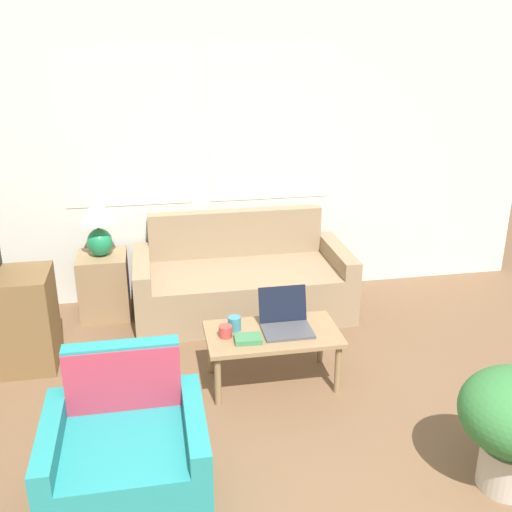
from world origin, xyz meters
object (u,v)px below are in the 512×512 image
Objects in this scene: couch at (241,283)px; armchair at (128,462)px; coffee_table at (273,338)px; cup_yellow at (225,331)px; laptop at (285,321)px; table_lamp at (98,221)px; book_red at (248,339)px; cup_navy at (234,323)px.

armchair is (-0.95, -2.20, 0.01)m from couch.
cup_yellow is at bearing -179.14° from coffee_table.
laptop is at bearing -83.70° from couch.
table_lamp reaches higher than book_red.
couch is 18.76× the size of cup_navy.
coffee_table is 0.22m from book_red.
table_lamp is 5.50× the size of cup_yellow.
table_lamp is at bearing 132.54° from coffee_table.
laptop reaches higher than cup_navy.
cup_navy is at bearing 172.72° from laptop.
cup_yellow is at bearing -130.20° from cup_navy.
couch is 1.14m from cup_navy.
coffee_table is (1.22, -1.32, -0.51)m from table_lamp.
laptop is 3.46× the size of cup_navy.
laptop is (0.13, -1.15, 0.20)m from couch.
armchair is 1.52m from laptop.
armchair reaches higher than coffee_table.
laptop is 0.43m from cup_yellow.
table_lamp is 5.15× the size of cup_navy.
cup_navy reaches higher than cup_yellow.
table_lamp is 1.62m from cup_navy.
armchair is at bearing -113.34° from couch.
cup_navy is at bearing 49.80° from cup_yellow.
couch is 1.34m from table_lamp.
armchair is 4.39× the size of book_red.
table_lamp reaches higher than laptop.
laptop is (1.31, -1.29, -0.40)m from table_lamp.
cup_yellow is (0.89, -1.33, -0.42)m from table_lamp.
laptop reaches higher than cup_yellow.
laptop is 0.36m from cup_navy.
couch is 1.31m from book_red.
couch is at bearing 78.41° from cup_navy.
laptop is at bearing 44.30° from armchair.
coffee_table is (0.98, 1.01, 0.08)m from armchair.
cup_yellow is at bearing -174.28° from laptop.
book_red is (1.03, -1.42, -0.44)m from table_lamp.
armchair is 1.21m from cup_yellow.
armchair is 2.42m from table_lamp.
armchair is 0.89× the size of coffee_table.
couch is at bearing -6.56° from table_lamp.
cup_yellow is at bearing 146.34° from book_red.
laptop is 3.70× the size of cup_yellow.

